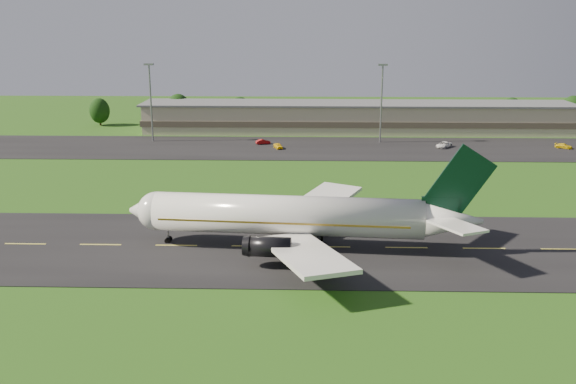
{
  "coord_description": "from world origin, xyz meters",
  "views": [
    {
      "loc": [
        -14.45,
        -86.42,
        31.83
      ],
      "look_at": [
        -17.12,
        8.0,
        6.0
      ],
      "focal_mm": 40.0,
      "sensor_mm": 36.0,
      "label": 1
    }
  ],
  "objects_px": {
    "service_vehicle_a": "(278,146)",
    "service_vehicle_d": "(564,146)",
    "terminal": "(379,118)",
    "service_vehicle_b": "(263,142)",
    "service_vehicle_c": "(444,145)",
    "light_mast_west": "(150,93)",
    "airliner": "(294,216)",
    "light_mast_centre": "(382,94)"
  },
  "relations": [
    {
      "from": "light_mast_centre",
      "to": "service_vehicle_a",
      "type": "xyz_separation_m",
      "value": [
        -26.36,
        -9.24,
        -11.99
      ]
    },
    {
      "from": "airliner",
      "to": "service_vehicle_a",
      "type": "xyz_separation_m",
      "value": [
        -5.25,
        70.83,
        -3.91
      ]
    },
    {
      "from": "airliner",
      "to": "service_vehicle_a",
      "type": "height_order",
      "value": "airliner"
    },
    {
      "from": "service_vehicle_b",
      "to": "service_vehicle_a",
      "type": "bearing_deg",
      "value": -162.2
    },
    {
      "from": "service_vehicle_b",
      "to": "airliner",
      "type": "bearing_deg",
      "value": 168.28
    },
    {
      "from": "light_mast_centre",
      "to": "service_vehicle_d",
      "type": "height_order",
      "value": "light_mast_centre"
    },
    {
      "from": "service_vehicle_c",
      "to": "service_vehicle_a",
      "type": "bearing_deg",
      "value": -139.0
    },
    {
      "from": "airliner",
      "to": "service_vehicle_d",
      "type": "distance_m",
      "value": 98.63
    },
    {
      "from": "airliner",
      "to": "light_mast_west",
      "type": "distance_m",
      "value": 89.38
    },
    {
      "from": "service_vehicle_b",
      "to": "service_vehicle_c",
      "type": "bearing_deg",
      "value": -112.59
    },
    {
      "from": "service_vehicle_b",
      "to": "light_mast_west",
      "type": "bearing_deg",
      "value": 64.23
    },
    {
      "from": "light_mast_west",
      "to": "service_vehicle_a",
      "type": "height_order",
      "value": "light_mast_west"
    },
    {
      "from": "airliner",
      "to": "light_mast_centre",
      "type": "distance_m",
      "value": 83.2
    },
    {
      "from": "terminal",
      "to": "service_vehicle_c",
      "type": "bearing_deg",
      "value": -58.8
    },
    {
      "from": "terminal",
      "to": "light_mast_centre",
      "type": "distance_m",
      "value": 18.45
    },
    {
      "from": "service_vehicle_a",
      "to": "light_mast_west",
      "type": "bearing_deg",
      "value": 144.56
    },
    {
      "from": "airliner",
      "to": "service_vehicle_b",
      "type": "height_order",
      "value": "airliner"
    },
    {
      "from": "terminal",
      "to": "service_vehicle_a",
      "type": "relative_size",
      "value": 38.03
    },
    {
      "from": "service_vehicle_a",
      "to": "service_vehicle_d",
      "type": "distance_m",
      "value": 71.44
    },
    {
      "from": "terminal",
      "to": "airliner",
      "type": "bearing_deg",
      "value": -103.17
    },
    {
      "from": "airliner",
      "to": "service_vehicle_a",
      "type": "bearing_deg",
      "value": 98.84
    },
    {
      "from": "terminal",
      "to": "service_vehicle_a",
      "type": "xyz_separation_m",
      "value": [
        -27.76,
        -25.42,
        -3.24
      ]
    },
    {
      "from": "light_mast_west",
      "to": "service_vehicle_c",
      "type": "xyz_separation_m",
      "value": [
        75.29,
        -6.75,
        -11.92
      ]
    },
    {
      "from": "terminal",
      "to": "service_vehicle_b",
      "type": "distance_m",
      "value": 37.71
    },
    {
      "from": "light_mast_centre",
      "to": "service_vehicle_a",
      "type": "distance_m",
      "value": 30.4
    },
    {
      "from": "light_mast_west",
      "to": "service_vehicle_d",
      "type": "bearing_deg",
      "value": -3.83
    },
    {
      "from": "terminal",
      "to": "service_vehicle_b",
      "type": "bearing_deg",
      "value": -148.13
    },
    {
      "from": "service_vehicle_a",
      "to": "service_vehicle_d",
      "type": "xyz_separation_m",
      "value": [
        71.41,
        2.21,
        -0.04
      ]
    },
    {
      "from": "light_mast_west",
      "to": "service_vehicle_a",
      "type": "xyz_separation_m",
      "value": [
        33.64,
        -9.24,
        -11.99
      ]
    },
    {
      "from": "terminal",
      "to": "service_vehicle_d",
      "type": "distance_m",
      "value": 49.54
    },
    {
      "from": "airliner",
      "to": "light_mast_west",
      "type": "height_order",
      "value": "light_mast_west"
    },
    {
      "from": "airliner",
      "to": "service_vehicle_b",
      "type": "relative_size",
      "value": 13.76
    },
    {
      "from": "terminal",
      "to": "service_vehicle_a",
      "type": "bearing_deg",
      "value": -137.52
    },
    {
      "from": "airliner",
      "to": "light_mast_centre",
      "type": "xyz_separation_m",
      "value": [
        21.11,
        80.07,
        8.08
      ]
    },
    {
      "from": "service_vehicle_b",
      "to": "service_vehicle_d",
      "type": "xyz_separation_m",
      "value": [
        75.55,
        -3.38,
        -0.01
      ]
    },
    {
      "from": "service_vehicle_c",
      "to": "terminal",
      "type": "bearing_deg",
      "value": 158.79
    },
    {
      "from": "terminal",
      "to": "service_vehicle_c",
      "type": "xyz_separation_m",
      "value": [
        13.89,
        -22.94,
        -3.17
      ]
    },
    {
      "from": "light_mast_west",
      "to": "service_vehicle_d",
      "type": "xyz_separation_m",
      "value": [
        105.05,
        -7.03,
        -12.03
      ]
    },
    {
      "from": "airliner",
      "to": "light_mast_west",
      "type": "relative_size",
      "value": 2.52
    },
    {
      "from": "service_vehicle_b",
      "to": "service_vehicle_d",
      "type": "height_order",
      "value": "service_vehicle_b"
    },
    {
      "from": "service_vehicle_a",
      "to": "terminal",
      "type": "bearing_deg",
      "value": 22.4
    },
    {
      "from": "airliner",
      "to": "service_vehicle_d",
      "type": "bearing_deg",
      "value": 52.44
    }
  ]
}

